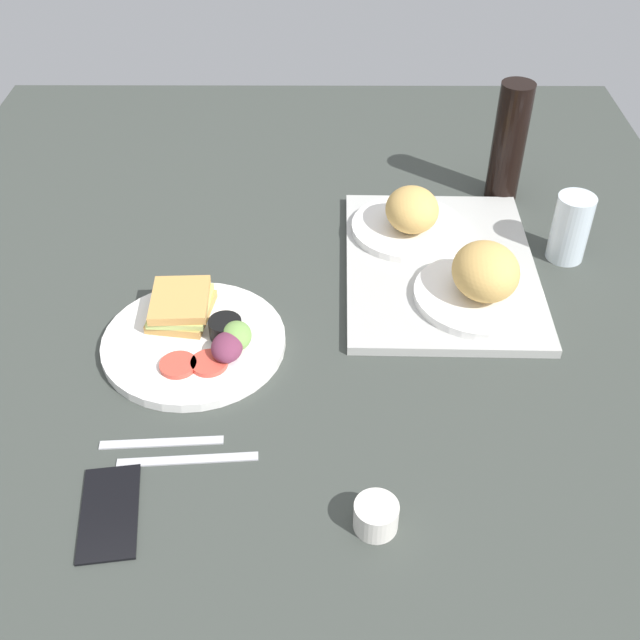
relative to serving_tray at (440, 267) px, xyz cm
name	(u,v)px	position (x,y,z in cm)	size (l,w,h in cm)	color
ground_plane	(302,338)	(16.40, -24.16, -2.30)	(190.00, 150.00, 3.00)	#383D38
serving_tray	(440,267)	(0.00, 0.00, 0.00)	(45.00, 33.00, 1.60)	#B2B2AD
bread_plate_near	(410,218)	(-9.55, -4.78, 4.09)	(20.83, 20.83, 9.02)	white
bread_plate_far	(483,280)	(10.02, 5.35, 4.74)	(21.38, 21.38, 9.99)	white
plate_with_salad	(197,335)	(19.42, -40.52, 0.90)	(28.71, 28.71, 5.40)	white
drinking_glass	(571,228)	(-4.25, 22.89, 5.43)	(6.64, 6.64, 12.45)	silver
soda_bottle	(509,142)	(-25.24, 14.98, 11.04)	(6.40, 6.40, 23.67)	black
espresso_cup	(376,516)	(53.39, -14.15, 1.20)	(5.60, 5.60, 4.00)	silver
fork	(162,442)	(40.08, -42.93, -0.55)	(17.00, 1.40, 0.50)	#B7B7BC
knife	(188,459)	(43.08, -38.93, -0.55)	(19.00, 1.40, 0.50)	#B7B7BC
cell_phone	(109,511)	(51.66, -47.68, -0.40)	(14.40, 7.20, 0.80)	black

